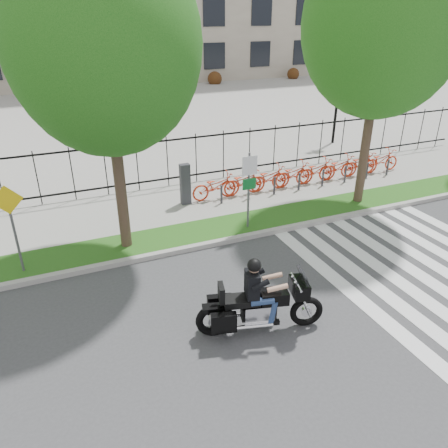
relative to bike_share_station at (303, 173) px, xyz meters
name	(u,v)px	position (x,y,z in m)	size (l,w,h in m)	color
ground	(285,323)	(-5.03, -7.20, -0.65)	(120.00, 120.00, 0.00)	#3B3B3E
curb	(217,243)	(-5.03, -3.10, -0.57)	(60.00, 0.20, 0.15)	#9E9B95
grass_verge	(207,231)	(-5.03, -2.25, -0.57)	(60.00, 1.50, 0.15)	#184711
sidewalk	(183,203)	(-5.03, 0.25, -0.57)	(60.00, 3.50, 0.15)	gray
plaza	(104,112)	(-5.03, 17.80, -0.60)	(80.00, 34.00, 0.10)	gray
crosswalk_stripes	(439,278)	(-0.21, -7.20, -0.64)	(5.70, 8.00, 0.01)	silver
iron_fence	(167,162)	(-5.03, 2.00, 0.50)	(30.00, 0.06, 2.00)	black
lamp_post_right	(339,83)	(4.97, 4.80, 2.56)	(1.06, 0.70, 4.25)	black
street_tree_1	(104,44)	(-7.64, -2.25, 5.13)	(4.87, 4.87, 8.44)	#3A281F
street_tree_2	(383,24)	(0.99, -2.25, 5.48)	(5.10, 5.10, 8.92)	#3A281F
bike_share_station	(303,173)	(0.00, 0.00, 0.00)	(10.02, 0.87, 1.50)	#2D2D33
sign_pole_regulatory	(249,181)	(-3.75, -2.62, 1.09)	(0.50, 0.09, 2.50)	#59595B
sign_pole_warning	(11,218)	(-10.53, -2.62, 1.09)	(0.78, 0.09, 2.49)	#59595B
motorcycle_rider	(260,302)	(-5.68, -7.15, 0.10)	(2.85, 1.26, 2.25)	black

